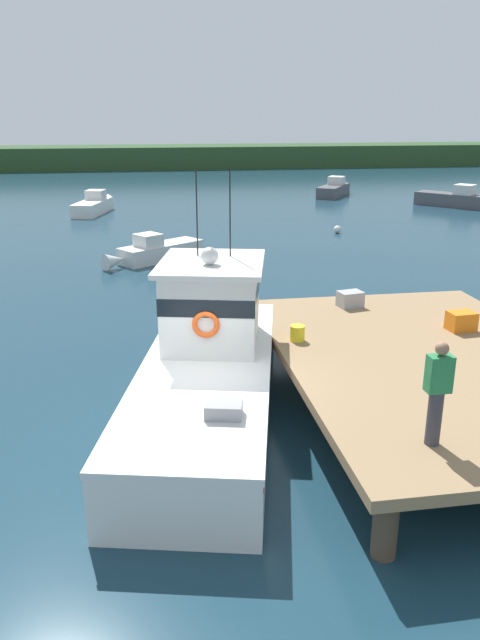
{
  "coord_description": "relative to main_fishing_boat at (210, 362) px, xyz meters",
  "views": [
    {
      "loc": [
        -0.92,
        -10.82,
        5.9
      ],
      "look_at": [
        1.2,
        2.35,
        1.4
      ],
      "focal_mm": 34.45,
      "sensor_mm": 36.0,
      "label": 1
    }
  ],
  "objects": [
    {
      "name": "crate_stack_mid_dock",
      "position": [
        3.93,
        2.67,
        0.39
      ],
      "size": [
        0.67,
        0.55,
        0.39
      ],
      "primitive_type": "cube",
      "rotation": [
        0.0,
        0.0,
        0.2
      ],
      "color": "#9E9EA3",
      "rests_on": "dock"
    },
    {
      "name": "crate_single_far",
      "position": [
        5.83,
        0.53,
        0.41
      ],
      "size": [
        0.63,
        0.49,
        0.43
      ],
      "primitive_type": "cube",
      "rotation": [
        0.0,
        0.0,
        0.08
      ],
      "color": "orange",
      "rests_on": "dock"
    },
    {
      "name": "bait_bucket",
      "position": [
        1.98,
        0.46,
        0.36
      ],
      "size": [
        0.32,
        0.32,
        0.34
      ],
      "primitive_type": "cylinder",
      "color": "yellow",
      "rests_on": "dock"
    },
    {
      "name": "ground_plane",
      "position": [
        -0.33,
        -0.9,
        -1.01
      ],
      "size": [
        200.0,
        200.0,
        0.0
      ],
      "primitive_type": "plane",
      "color": "#193847"
    },
    {
      "name": "dock",
      "position": [
        4.47,
        -0.9,
        0.07
      ],
      "size": [
        6.0,
        9.0,
        1.2
      ],
      "color": "#4C3D2D",
      "rests_on": "ground"
    },
    {
      "name": "moored_boat_outer_mooring",
      "position": [
        -0.75,
        13.81,
        -0.6
      ],
      "size": [
        4.33,
        3.5,
        1.19
      ],
      "color": "silver",
      "rests_on": "ground"
    },
    {
      "name": "mooring_buoy_inshore",
      "position": [
        8.2,
        5.11,
        -0.81
      ],
      "size": [
        0.38,
        0.38,
        0.38
      ],
      "primitive_type": "sphere",
      "color": "red",
      "rests_on": "ground"
    },
    {
      "name": "mooring_buoy_spare_mooring",
      "position": [
        8.77,
        18.7,
        -0.81
      ],
      "size": [
        0.39,
        0.39,
        0.39
      ],
      "primitive_type": "sphere",
      "color": "silver",
      "rests_on": "ground"
    },
    {
      "name": "moored_boat_off_the_point",
      "position": [
        13.29,
        33.56,
        -0.53
      ],
      "size": [
        3.88,
        5.14,
        1.38
      ],
      "color": "#4C4C51",
      "rests_on": "ground"
    },
    {
      "name": "far_shoreline",
      "position": [
        -0.33,
        61.1,
        0.19
      ],
      "size": [
        120.0,
        8.0,
        2.4
      ],
      "primitive_type": "cube",
      "color": "#284723",
      "rests_on": "ground"
    },
    {
      "name": "moored_boat_mid_harbor",
      "position": [
        -4.1,
        27.81,
        -0.54
      ],
      "size": [
        2.39,
        5.41,
        1.35
      ],
      "color": "white",
      "rests_on": "ground"
    },
    {
      "name": "deckhand_by_the_boat",
      "position": [
        2.88,
        -4.15,
        1.05
      ],
      "size": [
        0.36,
        0.22,
        1.63
      ],
      "color": "#383842",
      "rests_on": "dock"
    },
    {
      "name": "moored_boat_far_left",
      "position": [
        19.53,
        26.53,
        -0.5
      ],
      "size": [
        4.66,
        5.19,
        1.48
      ],
      "color": "#4C4C51",
      "rests_on": "ground"
    },
    {
      "name": "main_fishing_boat",
      "position": [
        0.0,
        0.0,
        0.0
      ],
      "size": [
        4.26,
        9.96,
        4.8
      ],
      "color": "white",
      "rests_on": "ground"
    }
  ]
}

